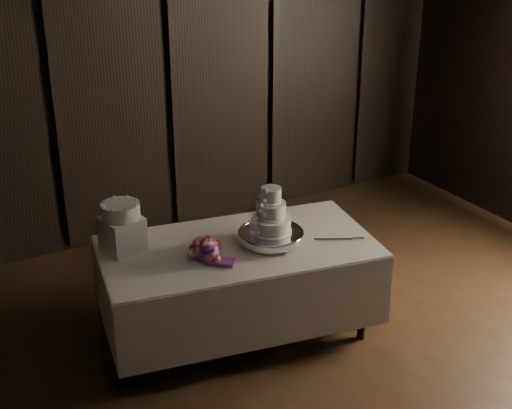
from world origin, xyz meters
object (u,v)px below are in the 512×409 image
object	(u,v)px
display_table	(238,286)
wedding_cake	(269,216)
small_cake	(121,211)
box_pedestal	(122,234)
bouquet	(207,249)
cake_stand	(271,237)

from	to	relation	value
display_table	wedding_cake	size ratio (longest dim) A/B	6.14
display_table	small_cake	world-z (taller)	small_cake
box_pedestal	bouquet	bearing A→B (deg)	-41.80
cake_stand	box_pedestal	xyz separation A→B (m)	(-0.97, 0.43, 0.08)
box_pedestal	cake_stand	bearing A→B (deg)	-23.84
display_table	bouquet	world-z (taller)	bouquet
bouquet	small_cake	world-z (taller)	small_cake
bouquet	box_pedestal	bearing A→B (deg)	138.20
bouquet	box_pedestal	distance (m)	0.62
wedding_cake	bouquet	world-z (taller)	wedding_cake
display_table	bouquet	bearing A→B (deg)	-155.87
cake_stand	wedding_cake	xyz separation A→B (m)	(-0.03, -0.01, 0.18)
display_table	box_pedestal	xyz separation A→B (m)	(-0.75, 0.34, 0.47)
display_table	wedding_cake	xyz separation A→B (m)	(0.20, -0.10, 0.57)
small_cake	display_table	bearing A→B (deg)	-24.52
display_table	box_pedestal	world-z (taller)	box_pedestal
display_table	box_pedestal	bearing A→B (deg)	165.32
cake_stand	bouquet	xyz separation A→B (m)	(-0.51, 0.02, 0.02)
cake_stand	bouquet	world-z (taller)	bouquet
wedding_cake	small_cake	xyz separation A→B (m)	(-0.95, 0.44, 0.08)
cake_stand	display_table	bearing A→B (deg)	158.52
display_table	wedding_cake	distance (m)	0.61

